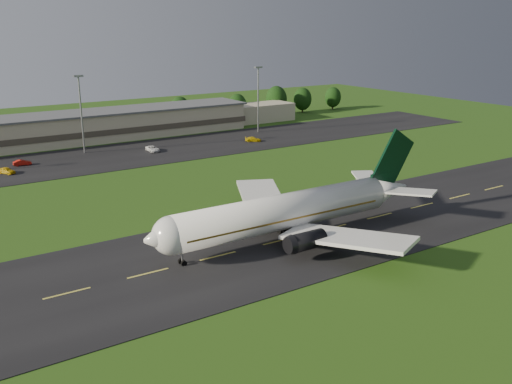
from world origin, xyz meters
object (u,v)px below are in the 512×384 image
terminal (71,129)px  light_mast_east (258,92)px  service_vehicle_c (153,149)px  light_mast_centre (81,105)px  service_vehicle_b (22,163)px  airliner (288,212)px  service_vehicle_d (253,139)px  service_vehicle_a (6,170)px

terminal → light_mast_east: bearing=-16.8°
light_mast_east → service_vehicle_c: light_mast_east is taller
light_mast_centre → service_vehicle_b: 21.39m
service_vehicle_b → service_vehicle_c: bearing=-91.2°
airliner → light_mast_centre: 80.77m
light_mast_east → service_vehicle_d: 19.41m
service_vehicle_b → service_vehicle_d: size_ratio=0.89×
airliner → service_vehicle_b: (-24.45, 74.39, -3.88)m
light_mast_east → service_vehicle_c: 41.89m
airliner → service_vehicle_c: (8.08, 71.70, -3.84)m
light_mast_centre → service_vehicle_a: light_mast_centre is taller
light_mast_east → service_vehicle_b: 73.03m
terminal → light_mast_east: size_ratio=7.13×
airliner → service_vehicle_b: airliner is taller
terminal → light_mast_centre: (-1.40, -16.18, 8.75)m
light_mast_east → service_vehicle_a: light_mast_east is taller
terminal → service_vehicle_b: (-18.23, -21.80, -3.21)m
light_mast_east → service_vehicle_c: size_ratio=3.91×
service_vehicle_b → service_vehicle_c: size_ratio=0.80×
light_mast_centre → service_vehicle_b: light_mast_centre is taller
terminal → service_vehicle_d: size_ratio=30.94×
terminal → service_vehicle_b: 28.59m
terminal → service_vehicle_a: terminal is taller
terminal → light_mast_centre: light_mast_centre is taller
terminal → service_vehicle_b: terminal is taller
terminal → service_vehicle_d: 52.30m
light_mast_east → service_vehicle_a: bearing=-171.1°
light_mast_east → light_mast_centre: bearing=180.0°
light_mast_centre → service_vehicle_b: size_ratio=4.90×
airliner → service_vehicle_a: airliner is taller
airliner → terminal: (-6.22, 96.19, -0.67)m
service_vehicle_a → service_vehicle_b: 7.87m
service_vehicle_c → light_mast_centre: bearing=153.7°
airliner → service_vehicle_d: (37.78, 68.10, -3.88)m
light_mast_centre → service_vehicle_c: (15.71, -8.31, -11.92)m
airliner → service_vehicle_a: 74.17m
light_mast_centre → service_vehicle_c: bearing=-27.9°
light_mast_east → service_vehicle_c: (-39.29, -8.31, -11.92)m
light_mast_centre → service_vehicle_c: size_ratio=3.91×
airliner → service_vehicle_c: size_ratio=9.86×
service_vehicle_c → service_vehicle_d: (29.70, -3.59, -0.04)m
light_mast_east → terminal: bearing=163.2°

